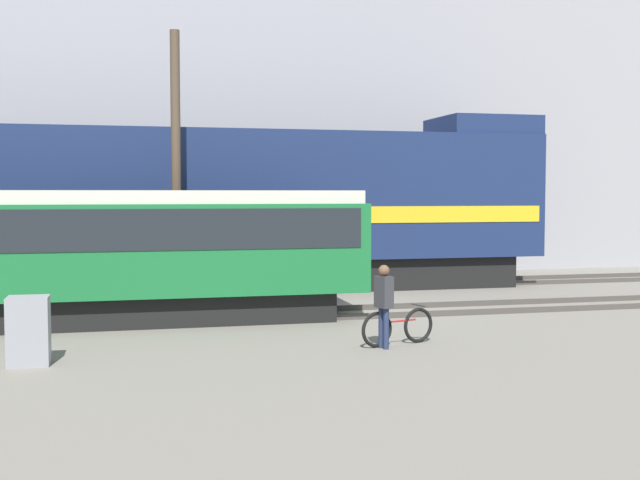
{
  "coord_description": "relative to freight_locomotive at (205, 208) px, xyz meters",
  "views": [
    {
      "loc": [
        -5.67,
        -19.38,
        2.99
      ],
      "look_at": [
        -0.82,
        0.44,
        1.8
      ],
      "focal_mm": 45.0,
      "sensor_mm": 36.0,
      "label": 1
    }
  ],
  "objects": [
    {
      "name": "ground_plane",
      "position": [
        3.27,
        -5.04,
        -2.54
      ],
      "size": [
        120.0,
        120.0,
        0.0
      ],
      "primitive_type": "plane",
      "color": "slate"
    },
    {
      "name": "track_near",
      "position": [
        3.27,
        -5.6,
        -2.47
      ],
      "size": [
        60.0,
        1.5,
        0.14
      ],
      "color": "#47423D",
      "rests_on": "ground"
    },
    {
      "name": "track_far",
      "position": [
        3.27,
        0.0,
        -2.47
      ],
      "size": [
        60.0,
        1.51,
        0.14
      ],
      "color": "#47423D",
      "rests_on": "ground"
    },
    {
      "name": "building_backdrop",
      "position": [
        3.27,
        7.02,
        4.18
      ],
      "size": [
        35.85,
        6.0,
        13.46
      ],
      "color": "#99999E",
      "rests_on": "ground"
    },
    {
      "name": "freight_locomotive",
      "position": [
        0.0,
        0.0,
        0.0
      ],
      "size": [
        21.37,
        3.04,
        5.46
      ],
      "color": "black",
      "rests_on": "ground"
    },
    {
      "name": "streetcar",
      "position": [
        -3.13,
        -5.6,
        -0.8
      ],
      "size": [
        12.48,
        2.54,
        3.06
      ],
      "color": "black",
      "rests_on": "ground"
    },
    {
      "name": "bicycle",
      "position": [
        2.82,
        -9.58,
        -2.19
      ],
      "size": [
        1.66,
        0.65,
        0.77
      ],
      "color": "black",
      "rests_on": "ground"
    },
    {
      "name": "person",
      "position": [
        2.43,
        -9.84,
        -1.57
      ],
      "size": [
        0.32,
        0.41,
        1.62
      ],
      "color": "#232D4C",
      "rests_on": "ground"
    },
    {
      "name": "utility_pole_left",
      "position": [
        -1.04,
        -2.8,
        1.1
      ],
      "size": [
        0.26,
        0.26,
        7.28
      ],
      "color": "#4C3D2D",
      "rests_on": "ground"
    },
    {
      "name": "signal_box",
      "position": [
        -4.05,
        -9.79,
        -1.94
      ],
      "size": [
        0.7,
        0.6,
        1.2
      ],
      "color": "gray",
      "rests_on": "ground"
    }
  ]
}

